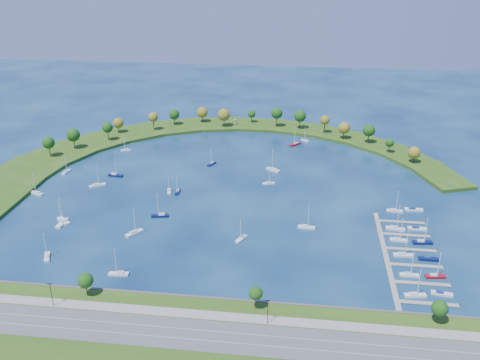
# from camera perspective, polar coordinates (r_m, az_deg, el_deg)

# --- Properties ---
(ground) EXTENTS (700.00, 700.00, 0.00)m
(ground) POSITION_cam_1_polar(r_m,az_deg,el_deg) (295.00, -1.09, -1.05)
(ground) COLOR #081E46
(ground) RESTS_ON ground
(south_shoreline) EXTENTS (420.00, 43.10, 11.60)m
(south_shoreline) POSITION_cam_1_polar(r_m,az_deg,el_deg) (191.57, -6.55, -16.16)
(south_shoreline) COLOR #294D14
(south_shoreline) RESTS_ON ground
(breakwater) EXTENTS (286.74, 247.64, 2.00)m
(breakwater) POSITION_cam_1_polar(r_m,az_deg,el_deg) (347.53, -7.52, 2.84)
(breakwater) COLOR #294D14
(breakwater) RESTS_ON ground
(breakwater_trees) EXTENTS (237.10, 96.02, 14.62)m
(breakwater_trees) POSITION_cam_1_polar(r_m,az_deg,el_deg) (374.11, -1.16, 6.13)
(breakwater_trees) COLOR #382314
(breakwater_trees) RESTS_ON breakwater
(harbor_tower) EXTENTS (2.60, 2.60, 3.90)m
(harbor_tower) POSITION_cam_1_polar(r_m,az_deg,el_deg) (400.45, -0.55, 6.31)
(harbor_tower) COLOR gray
(harbor_tower) RESTS_ON breakwater
(dock_system) EXTENTS (24.28, 82.00, 1.60)m
(dock_system) POSITION_cam_1_polar(r_m,az_deg,el_deg) (242.68, 17.28, -7.96)
(dock_system) COLOR gray
(dock_system) RESTS_ON ground
(moored_boat_0) EXTENTS (8.98, 3.97, 12.76)m
(moored_boat_0) POSITION_cam_1_polar(r_m,az_deg,el_deg) (268.02, -8.68, -3.79)
(moored_boat_0) COLOR #0A1243
(moored_boat_0) RESTS_ON ground
(moored_boat_1) EXTENTS (9.20, 7.14, 13.60)m
(moored_boat_1) POSITION_cam_1_polar(r_m,az_deg,el_deg) (320.38, 3.64, 1.16)
(moored_boat_1) COLOR white
(moored_boat_1) RESTS_ON ground
(moored_boat_2) EXTENTS (8.49, 3.00, 12.24)m
(moored_boat_2) POSITION_cam_1_polar(r_m,az_deg,el_deg) (225.81, -13.05, -9.83)
(moored_boat_2) COLOR white
(moored_boat_2) RESTS_ON ground
(moored_boat_3) EXTENTS (5.34, 7.61, 11.02)m
(moored_boat_3) POSITION_cam_1_polar(r_m,az_deg,el_deg) (244.84, 0.15, -6.33)
(moored_boat_3) COLOR white
(moored_boat_3) RESTS_ON ground
(moored_boat_4) EXTENTS (8.56, 5.18, 12.17)m
(moored_boat_4) POSITION_cam_1_polar(r_m,az_deg,el_deg) (309.95, -21.21, -1.30)
(moored_boat_4) COLOR white
(moored_boat_4) RESTS_ON ground
(moored_boat_5) EXTENTS (4.84, 7.42, 10.63)m
(moored_boat_5) POSITION_cam_1_polar(r_m,az_deg,el_deg) (329.68, -3.08, 1.82)
(moored_boat_5) COLOR #0A1243
(moored_boat_5) RESTS_ON ground
(moored_boat_6) EXTENTS (9.04, 7.98, 13.91)m
(moored_boat_6) POSITION_cam_1_polar(r_m,az_deg,el_deg) (274.28, -18.63, -4.17)
(moored_boat_6) COLOR white
(moored_boat_6) RESTS_ON ground
(moored_boat_7) EXTENTS (6.93, 3.82, 9.82)m
(moored_boat_7) POSITION_cam_1_polar(r_m,az_deg,el_deg) (360.70, -12.32, 3.24)
(moored_boat_7) COLOR white
(moored_boat_7) RESTS_ON ground
(moored_boat_8) EXTENTS (8.49, 3.01, 12.24)m
(moored_boat_8) POSITION_cam_1_polar(r_m,az_deg,el_deg) (256.43, 7.22, -5.04)
(moored_boat_8) COLOR white
(moored_boat_8) RESTS_ON ground
(moored_boat_9) EXTENTS (9.00, 7.42, 13.53)m
(moored_boat_9) POSITION_cam_1_polar(r_m,az_deg,el_deg) (309.38, -15.25, -0.52)
(moored_boat_9) COLOR white
(moored_boat_9) RESTS_ON ground
(moored_boat_10) EXTENTS (7.25, 4.30, 10.30)m
(moored_boat_10) POSITION_cam_1_polar(r_m,az_deg,el_deg) (301.93, 3.12, -0.30)
(moored_boat_10) COLOR white
(moored_boat_10) RESTS_ON ground
(moored_boat_11) EXTENTS (7.49, 8.84, 13.41)m
(moored_boat_11) POSITION_cam_1_polar(r_m,az_deg,el_deg) (254.28, -11.43, -5.61)
(moored_boat_11) COLOR white
(moored_boat_11) RESTS_ON ground
(moored_boat_12) EXTENTS (9.20, 3.76, 13.14)m
(moored_boat_12) POSITION_cam_1_polar(r_m,az_deg,el_deg) (320.77, -13.39, 0.56)
(moored_boat_12) COLOR #0A1243
(moored_boat_12) RESTS_ON ground
(moored_boat_13) EXTENTS (3.11, 7.90, 11.30)m
(moored_boat_13) POSITION_cam_1_polar(r_m,az_deg,el_deg) (334.05, -18.36, 0.90)
(moored_boat_13) COLOR white
(moored_boat_13) RESTS_ON ground
(moored_boat_14) EXTENTS (3.64, 7.27, 10.29)m
(moored_boat_14) POSITION_cam_1_polar(r_m,az_deg,el_deg) (294.24, -7.71, -1.16)
(moored_boat_14) COLOR white
(moored_boat_14) RESTS_ON ground
(moored_boat_15) EXTENTS (3.10, 9.45, 13.71)m
(moored_boat_15) POSITION_cam_1_polar(r_m,az_deg,el_deg) (272.46, -18.76, -4.38)
(moored_boat_15) COLOR white
(moored_boat_15) RESTS_ON ground
(moored_boat_16) EXTENTS (8.15, 8.48, 13.51)m
(moored_boat_16) POSITION_cam_1_polar(r_m,az_deg,el_deg) (365.11, 6.02, 3.94)
(moored_boat_16) COLOR maroon
(moored_boat_16) RESTS_ON ground
(moored_boat_17) EXTENTS (6.39, 5.75, 9.90)m
(moored_boat_17) POSITION_cam_1_polar(r_m,az_deg,el_deg) (373.56, 7.10, 4.33)
(moored_boat_17) COLOR white
(moored_boat_17) RESTS_ON ground
(moored_boat_18) EXTENTS (2.44, 7.34, 10.63)m
(moored_boat_18) POSITION_cam_1_polar(r_m,az_deg,el_deg) (293.03, -6.80, -1.21)
(moored_boat_18) COLOR #0A1243
(moored_boat_18) RESTS_ON ground
(moored_boat_19) EXTENTS (5.12, 8.15, 11.63)m
(moored_boat_19) POSITION_cam_1_polar(r_m,az_deg,el_deg) (246.11, -20.24, -7.78)
(moored_boat_19) COLOR white
(moored_boat_19) RESTS_ON ground
(docked_boat_0) EXTENTS (8.64, 3.44, 12.35)m
(docked_boat_0) POSITION_cam_1_polar(r_m,az_deg,el_deg) (218.84, 18.50, -11.73)
(docked_boat_0) COLOR white
(docked_boat_0) RESTS_ON ground
(docked_boat_1) EXTENTS (8.40, 3.44, 1.66)m
(docked_boat_1) POSITION_cam_1_polar(r_m,az_deg,el_deg) (223.45, 21.06, -11.43)
(docked_boat_1) COLOR white
(docked_boat_1) RESTS_ON ground
(docked_boat_2) EXTENTS (7.77, 2.19, 11.41)m
(docked_boat_2) POSITION_cam_1_polar(r_m,az_deg,el_deg) (230.32, 17.90, -9.73)
(docked_boat_2) COLOR white
(docked_boat_2) RESTS_ON ground
(docked_boat_3) EXTENTS (8.39, 3.36, 12.00)m
(docked_boat_3) POSITION_cam_1_polar(r_m,az_deg,el_deg) (232.90, 20.45, -9.72)
(docked_boat_3) COLOR maroon
(docked_boat_3) RESTS_ON ground
(docked_boat_4) EXTENTS (8.74, 2.95, 12.64)m
(docked_boat_4) POSITION_cam_1_polar(r_m,az_deg,el_deg) (243.22, 17.31, -7.73)
(docked_boat_4) COLOR white
(docked_boat_4) RESTS_ON ground
(docked_boat_5) EXTENTS (8.66, 2.59, 1.76)m
(docked_boat_5) POSITION_cam_1_polar(r_m,az_deg,el_deg) (244.11, 19.80, -8.05)
(docked_boat_5) COLOR #0A1243
(docked_boat_5) RESTS_ON ground
(docked_boat_6) EXTENTS (8.26, 2.84, 11.94)m
(docked_boat_6) POSITION_cam_1_polar(r_m,az_deg,el_deg) (254.60, 16.85, -6.19)
(docked_boat_6) COLOR white
(docked_boat_6) RESTS_ON ground
(docked_boat_7) EXTENTS (9.15, 3.50, 13.12)m
(docked_boat_7) POSITION_cam_1_polar(r_m,az_deg,el_deg) (255.85, 19.21, -6.36)
(docked_boat_7) COLOR #0A1243
(docked_boat_7) RESTS_ON ground
(docked_boat_8) EXTENTS (9.23, 3.77, 13.17)m
(docked_boat_8) POSITION_cam_1_polar(r_m,az_deg,el_deg) (263.85, 16.52, -5.03)
(docked_boat_8) COLOR white
(docked_boat_8) RESTS_ON ground
(docked_boat_9) EXTENTS (9.06, 2.75, 1.84)m
(docked_boat_9) POSITION_cam_1_polar(r_m,az_deg,el_deg) (267.25, 18.68, -5.01)
(docked_boat_9) COLOR white
(docked_boat_9) RESTS_ON ground
(docked_boat_10) EXTENTS (8.18, 2.53, 11.92)m
(docked_boat_10) POSITION_cam_1_polar(r_m,az_deg,el_deg) (281.39, 16.45, -3.17)
(docked_boat_10) COLOR white
(docked_boat_10) RESTS_ON ground
(docked_boat_11) EXTENTS (9.20, 2.72, 1.87)m
(docked_boat_11) POSITION_cam_1_polar(r_m,az_deg,el_deg) (285.60, 18.34, -3.06)
(docked_boat_11) COLOR white
(docked_boat_11) RESTS_ON ground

